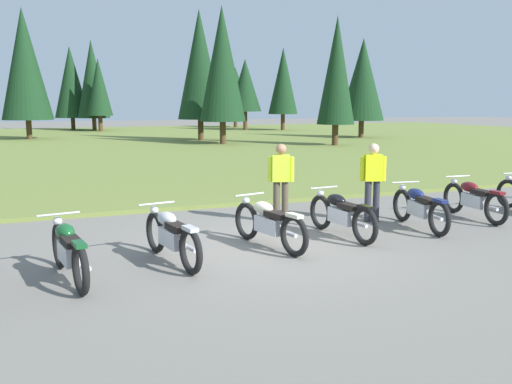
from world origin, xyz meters
name	(u,v)px	position (x,y,z in m)	size (l,w,h in m)	color
ground_plane	(268,248)	(0.00, 0.00, 0.00)	(140.00, 140.00, 0.00)	slate
grass_moorland	(106,143)	(0.00, 25.82, 0.05)	(80.00, 44.00, 0.10)	olive
forest_treeline	(112,78)	(1.43, 33.48, 4.32)	(37.54, 26.89, 8.63)	#47331E
motorcycle_british_green	(69,250)	(-3.33, -0.59, 0.44)	(0.67, 2.09, 0.88)	black
motorcycle_silver	(171,236)	(-1.77, -0.25, 0.44)	(0.69, 2.08, 0.88)	black
motorcycle_cream	(269,223)	(0.02, 0.04, 0.44)	(0.75, 2.06, 0.88)	black
motorcycle_black	(341,214)	(1.60, 0.26, 0.44)	(0.62, 2.10, 0.88)	black
motorcycle_navy	(420,207)	(3.41, 0.28, 0.44)	(0.62, 2.10, 0.88)	black
motorcycle_maroon	(474,199)	(5.12, 0.63, 0.44)	(0.62, 2.10, 0.88)	black
rider_in_hivis_vest	(281,178)	(1.03, 1.80, 0.95)	(0.52, 0.34, 1.67)	#4C4233
rider_near_row_end	(373,178)	(2.88, 1.18, 0.95)	(0.53, 0.32, 1.67)	#2D2D38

